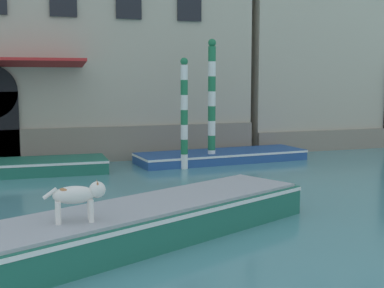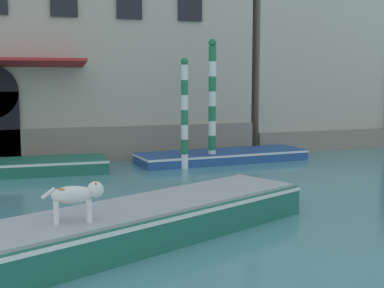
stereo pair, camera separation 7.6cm
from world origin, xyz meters
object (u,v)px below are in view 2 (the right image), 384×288
(boat_moored_far, at_px, (222,156))
(mooring_pole_4, at_px, (212,102))
(boat_foreground, at_px, (139,222))
(dog_on_deck, at_px, (77,195))
(mooring_pole_0, at_px, (185,113))
(boat_moored_near_palazzo, at_px, (21,167))

(boat_moored_far, bearing_deg, mooring_pole_4, -143.76)
(boat_foreground, distance_m, dog_on_deck, 1.70)
(mooring_pole_0, bearing_deg, boat_foreground, -113.87)
(boat_moored_far, distance_m, mooring_pole_0, 2.75)
(boat_foreground, height_order, mooring_pole_0, mooring_pole_0)
(dog_on_deck, relative_size, boat_moored_far, 0.16)
(dog_on_deck, bearing_deg, mooring_pole_4, 60.44)
(boat_moored_far, height_order, mooring_pole_0, mooring_pole_0)
(dog_on_deck, bearing_deg, boat_moored_far, 59.32)
(dog_on_deck, bearing_deg, mooring_pole_0, 64.76)
(boat_moored_far, relative_size, mooring_pole_4, 1.46)
(dog_on_deck, distance_m, boat_moored_near_palazzo, 9.26)
(dog_on_deck, height_order, mooring_pole_0, mooring_pole_0)
(dog_on_deck, height_order, boat_moored_near_palazzo, dog_on_deck)
(boat_moored_near_palazzo, height_order, mooring_pole_0, mooring_pole_0)
(boat_moored_near_palazzo, xyz_separation_m, boat_moored_far, (7.29, 0.39, -0.04))
(boat_moored_near_palazzo, relative_size, boat_moored_far, 0.85)
(dog_on_deck, bearing_deg, boat_moored_near_palazzo, 98.44)
(boat_foreground, distance_m, mooring_pole_4, 9.64)
(boat_foreground, height_order, mooring_pole_4, mooring_pole_4)
(boat_foreground, distance_m, boat_moored_far, 10.20)
(boat_foreground, bearing_deg, mooring_pole_4, 35.69)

